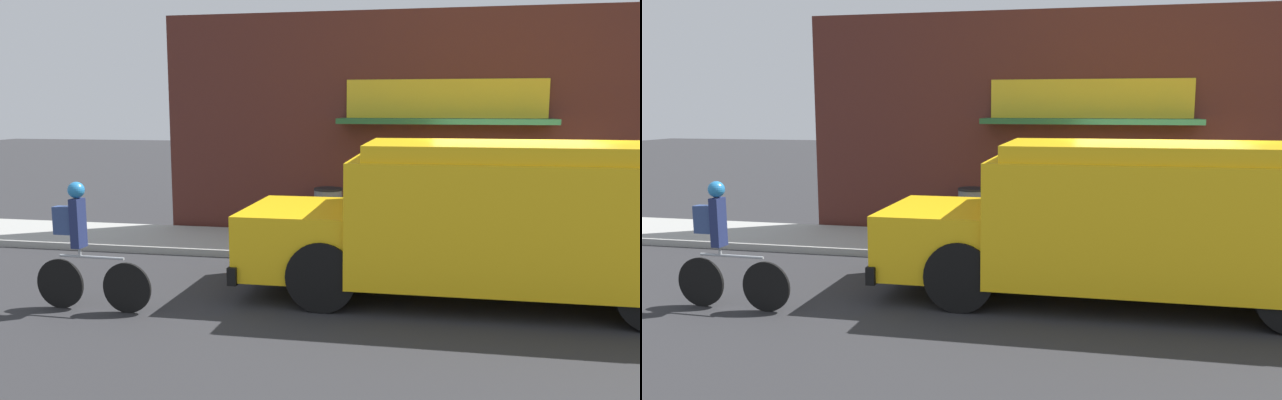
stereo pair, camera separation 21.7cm
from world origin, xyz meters
TOP-DOWN VIEW (x-y plane):
  - ground_plane at (0.00, 0.00)m, footprint 70.00×70.00m
  - sidewalk at (0.00, 1.01)m, footprint 28.00×2.02m
  - storefront at (-0.04, 2.19)m, footprint 13.40×0.98m
  - school_bus at (-0.27, -1.55)m, footprint 6.44×2.65m
  - cyclist at (-5.62, -3.04)m, footprint 1.61×0.21m
  - trash_bin at (-3.24, 1.62)m, footprint 0.55×0.55m

SIDE VIEW (x-z plane):
  - ground_plane at x=0.00m, z-range 0.00..0.00m
  - sidewalk at x=0.00m, z-range 0.00..0.13m
  - trash_bin at x=-3.24m, z-range 0.13..1.06m
  - cyclist at x=-5.62m, z-range -0.03..1.65m
  - school_bus at x=-0.27m, z-range 0.06..2.21m
  - storefront at x=-0.04m, z-range 0.01..4.46m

